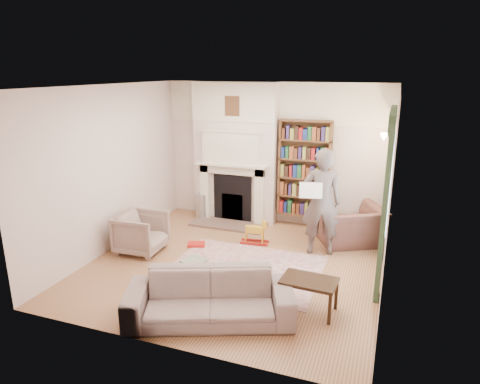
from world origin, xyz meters
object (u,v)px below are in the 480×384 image
at_px(bookcase, 304,169).
at_px(paraffin_heater, 201,206).
at_px(sofa, 210,297).
at_px(armchair_reading, 351,225).
at_px(armchair_left, 141,233).
at_px(coffee_table, 308,295).
at_px(man_reading, 321,202).
at_px(rocking_horse, 255,232).

xyz_separation_m(bookcase, paraffin_heater, (-2.08, -0.31, -0.90)).
xyz_separation_m(sofa, paraffin_heater, (-1.68, 3.37, -0.03)).
xyz_separation_m(bookcase, armchair_reading, (0.99, -0.59, -0.83)).
xyz_separation_m(armchair_left, sofa, (1.94, -1.50, -0.04)).
distance_m(armchair_left, sofa, 2.45).
bearing_deg(sofa, bookcase, 62.36).
bearing_deg(coffee_table, man_reading, 99.70).
bearing_deg(coffee_table, sofa, -147.89).
bearing_deg(armchair_reading, armchair_left, -1.92).
bearing_deg(rocking_horse, sofa, -93.18).
xyz_separation_m(paraffin_heater, rocking_horse, (1.46, -0.88, -0.05)).
relative_size(bookcase, sofa, 0.89).
bearing_deg(coffee_table, bookcase, 107.38).
xyz_separation_m(armchair_reading, paraffin_heater, (-3.07, 0.28, -0.07)).
bearing_deg(bookcase, armchair_left, -136.89).
bearing_deg(coffee_table, armchair_reading, 88.02).
bearing_deg(bookcase, paraffin_heater, -171.38).
bearing_deg(bookcase, rocking_horse, -117.09).
relative_size(armchair_left, paraffin_heater, 1.37).
bearing_deg(sofa, rocking_horse, 73.51).
bearing_deg(armchair_reading, rocking_horse, -6.75).
distance_m(armchair_left, rocking_horse, 1.99).
bearing_deg(armchair_reading, paraffin_heater, -32.65).
height_order(armchair_left, paraffin_heater, armchair_left).
xyz_separation_m(armchair_reading, coffee_table, (-0.26, -2.49, -0.12)).
relative_size(armchair_reading, rocking_horse, 2.12).
distance_m(armchair_reading, rocking_horse, 1.72).
relative_size(armchair_left, coffee_table, 1.08).
relative_size(armchair_reading, coffee_table, 1.52).
xyz_separation_m(bookcase, rocking_horse, (-0.61, -1.20, -0.95)).
xyz_separation_m(man_reading, coffee_table, (0.19, -1.89, -0.68)).
relative_size(sofa, coffee_table, 2.96).
bearing_deg(armchair_left, sofa, -130.21).
bearing_deg(rocking_horse, paraffin_heater, 140.64).
xyz_separation_m(bookcase, coffee_table, (0.73, -3.08, -0.95)).
distance_m(coffee_table, paraffin_heater, 3.94).
xyz_separation_m(bookcase, armchair_left, (-2.33, -2.18, -0.83)).
xyz_separation_m(coffee_table, paraffin_heater, (-2.81, 2.77, 0.05)).
xyz_separation_m(man_reading, paraffin_heater, (-2.62, 0.88, -0.63)).
relative_size(bookcase, armchair_reading, 1.74).
xyz_separation_m(man_reading, rocking_horse, (-1.16, -0.01, -0.69)).
bearing_deg(paraffin_heater, armchair_left, -97.83).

